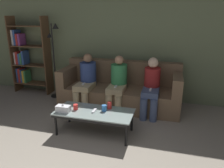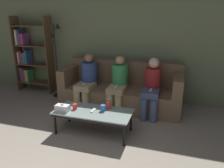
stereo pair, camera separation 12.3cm
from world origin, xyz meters
name	(u,v)px [view 2 (the right image)]	position (x,y,z in m)	size (l,w,h in m)	color
wall_back	(128,41)	(0.00, 3.53, 1.30)	(12.00, 0.06, 2.60)	#707F5B
couch	(121,90)	(0.00, 3.03, 0.33)	(2.43, 0.87, 0.91)	brown
coffee_table	(93,113)	(-0.13, 1.81, 0.34)	(1.23, 0.56, 0.38)	#8C9E99
cup_near_left	(109,105)	(0.07, 1.97, 0.44)	(0.07, 0.07, 0.11)	red
cup_near_right	(103,108)	(0.01, 1.86, 0.43)	(0.08, 0.08, 0.10)	#3372BF
cup_far_center	(75,107)	(-0.44, 1.79, 0.42)	(0.07, 0.07, 0.09)	red
tissue_box	(62,108)	(-0.60, 1.67, 0.43)	(0.22, 0.12, 0.13)	white
game_remote	(93,110)	(-0.13, 1.81, 0.39)	(0.04, 0.15, 0.02)	white
bookshelf	(29,56)	(-2.39, 3.30, 0.87)	(0.92, 0.32, 1.81)	brown
standing_lamp	(56,53)	(-1.54, 3.15, 1.02)	(0.31, 0.26, 1.67)	black
seated_person_left_end	(87,79)	(-0.66, 2.80, 0.58)	(0.33, 0.68, 1.09)	tan
seated_person_mid_left	(118,82)	(0.00, 2.81, 0.57)	(0.32, 0.65, 1.08)	tan
seated_person_mid_right	(152,86)	(0.66, 2.79, 0.57)	(0.31, 0.66, 1.08)	#47567A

